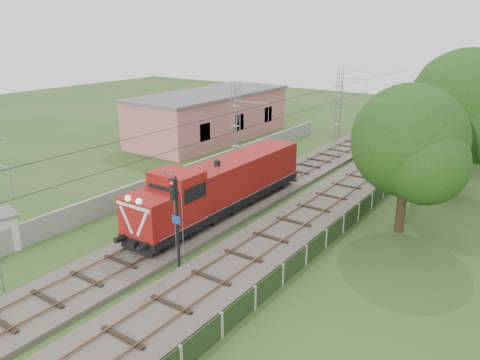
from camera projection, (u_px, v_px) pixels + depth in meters
The scene contains 12 objects.
ground at pixel (159, 248), 27.22m from camera, with size 140.00×140.00×0.00m, color #2C491B.
track_main at pixel (229, 208), 32.61m from camera, with size 4.20×70.00×0.45m.
track_side at pixel (366, 174), 40.03m from camera, with size 4.20×80.00×0.45m.
catenary at pixel (236, 136), 36.90m from camera, with size 3.31×70.00×8.00m.
boundary_wall at pixel (202, 168), 39.86m from camera, with size 0.25×40.00×1.50m, color #9E9E99.
station_building at pixel (211, 115), 53.23m from camera, with size 8.40×20.40×5.22m.
fence at pixel (306, 255), 25.02m from camera, with size 0.12×32.00×1.20m.
locomotive at pixel (222, 185), 31.35m from camera, with size 2.81×16.02×4.07m.
coach_rake at pixel (476, 85), 79.24m from camera, with size 3.23×96.46×3.74m.
signal_post at pixel (175, 207), 23.65m from camera, with size 0.57×0.44×5.16m.
tree_a at pixel (410, 142), 27.57m from camera, with size 7.12×6.78×9.22m.
tree_b at pixel (467, 105), 33.85m from camera, with size 8.41×8.00×10.90m.
Camera 1 is at (17.97, -17.47, 12.29)m, focal length 35.00 mm.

